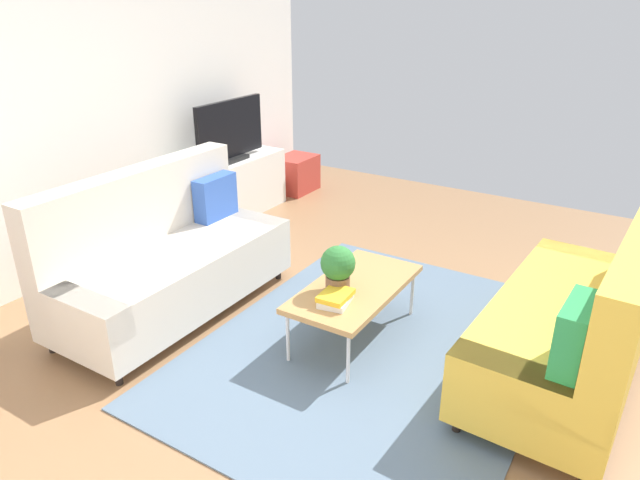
{
  "coord_description": "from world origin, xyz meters",
  "views": [
    {
      "loc": [
        -3.0,
        -1.52,
        2.3
      ],
      "look_at": [
        0.24,
        0.49,
        0.65
      ],
      "focal_mm": 32.18,
      "sensor_mm": 36.0,
      "label": 1
    }
  ],
  "objects_px": {
    "potted_plant": "(338,267)",
    "bottle_1": "(211,158)",
    "couch_green": "(580,321)",
    "bottle_0": "(205,159)",
    "tv": "(230,132)",
    "coffee_table": "(355,289)",
    "tv_console": "(232,188)",
    "storage_trunk": "(296,174)",
    "table_book_0": "(336,300)",
    "couch_beige": "(168,257)",
    "vase_0": "(189,166)"
  },
  "relations": [
    {
      "from": "tv_console",
      "to": "tv",
      "type": "xyz_separation_m",
      "value": [
        -0.0,
        -0.02,
        0.63
      ]
    },
    {
      "from": "storage_trunk",
      "to": "vase_0",
      "type": "relative_size",
      "value": 3.71
    },
    {
      "from": "tv_console",
      "to": "bottle_1",
      "type": "xyz_separation_m",
      "value": [
        -0.34,
        -0.04,
        0.43
      ]
    },
    {
      "from": "coffee_table",
      "to": "vase_0",
      "type": "relative_size",
      "value": 7.84
    },
    {
      "from": "couch_green",
      "to": "bottle_1",
      "type": "xyz_separation_m",
      "value": [
        0.83,
        3.7,
        0.31
      ]
    },
    {
      "from": "couch_green",
      "to": "coffee_table",
      "type": "bearing_deg",
      "value": 104.02
    },
    {
      "from": "tv_console",
      "to": "potted_plant",
      "type": "bearing_deg",
      "value": -125.04
    },
    {
      "from": "tv",
      "to": "vase_0",
      "type": "bearing_deg",
      "value": 173.12
    },
    {
      "from": "tv_console",
      "to": "bottle_1",
      "type": "relative_size",
      "value": 6.54
    },
    {
      "from": "potted_plant",
      "to": "bottle_1",
      "type": "xyz_separation_m",
      "value": [
        1.24,
        2.22,
        0.15
      ]
    },
    {
      "from": "coffee_table",
      "to": "potted_plant",
      "type": "xyz_separation_m",
      "value": [
        -0.13,
        0.06,
        0.21
      ]
    },
    {
      "from": "table_book_0",
      "to": "bottle_0",
      "type": "bearing_deg",
      "value": 60.42
    },
    {
      "from": "couch_beige",
      "to": "coffee_table",
      "type": "height_order",
      "value": "couch_beige"
    },
    {
      "from": "coffee_table",
      "to": "potted_plant",
      "type": "relative_size",
      "value": 3.34
    },
    {
      "from": "couch_beige",
      "to": "potted_plant",
      "type": "xyz_separation_m",
      "value": [
        0.26,
        -1.36,
        0.16
      ]
    },
    {
      "from": "potted_plant",
      "to": "table_book_0",
      "type": "height_order",
      "value": "potted_plant"
    },
    {
      "from": "couch_beige",
      "to": "vase_0",
      "type": "xyz_separation_m",
      "value": [
        1.26,
        0.95,
        0.27
      ]
    },
    {
      "from": "tv_console",
      "to": "bottle_1",
      "type": "bearing_deg",
      "value": -173.37
    },
    {
      "from": "couch_green",
      "to": "tv",
      "type": "height_order",
      "value": "tv"
    },
    {
      "from": "couch_green",
      "to": "coffee_table",
      "type": "height_order",
      "value": "couch_green"
    },
    {
      "from": "coffee_table",
      "to": "table_book_0",
      "type": "xyz_separation_m",
      "value": [
        -0.28,
        -0.01,
        0.05
      ]
    },
    {
      "from": "potted_plant",
      "to": "vase_0",
      "type": "height_order",
      "value": "vase_0"
    },
    {
      "from": "tv",
      "to": "potted_plant",
      "type": "xyz_separation_m",
      "value": [
        -1.58,
        -2.24,
        -0.35
      ]
    },
    {
      "from": "storage_trunk",
      "to": "table_book_0",
      "type": "xyz_separation_m",
      "value": [
        -2.84,
        -2.23,
        0.22
      ]
    },
    {
      "from": "tv_console",
      "to": "tv",
      "type": "distance_m",
      "value": 0.63
    },
    {
      "from": "storage_trunk",
      "to": "table_book_0",
      "type": "relative_size",
      "value": 2.17
    },
    {
      "from": "potted_plant",
      "to": "tv",
      "type": "bearing_deg",
      "value": 54.72
    },
    {
      "from": "coffee_table",
      "to": "potted_plant",
      "type": "distance_m",
      "value": 0.25
    },
    {
      "from": "potted_plant",
      "to": "couch_green",
      "type": "bearing_deg",
      "value": -74.44
    },
    {
      "from": "coffee_table",
      "to": "table_book_0",
      "type": "height_order",
      "value": "table_book_0"
    },
    {
      "from": "couch_beige",
      "to": "bottle_1",
      "type": "xyz_separation_m",
      "value": [
        1.5,
        0.86,
        0.31
      ]
    },
    {
      "from": "tv",
      "to": "table_book_0",
      "type": "height_order",
      "value": "tv"
    },
    {
      "from": "potted_plant",
      "to": "bottle_1",
      "type": "height_order",
      "value": "bottle_1"
    },
    {
      "from": "vase_0",
      "to": "bottle_1",
      "type": "relative_size",
      "value": 0.66
    },
    {
      "from": "couch_green",
      "to": "vase_0",
      "type": "bearing_deg",
      "value": 83.88
    },
    {
      "from": "couch_green",
      "to": "potted_plant",
      "type": "bearing_deg",
      "value": 108.29
    },
    {
      "from": "storage_trunk",
      "to": "bottle_1",
      "type": "bearing_deg",
      "value": 177.62
    },
    {
      "from": "couch_green",
      "to": "tv",
      "type": "distance_m",
      "value": 3.94
    },
    {
      "from": "bottle_1",
      "to": "coffee_table",
      "type": "bearing_deg",
      "value": -115.92
    },
    {
      "from": "couch_beige",
      "to": "tv_console",
      "type": "relative_size",
      "value": 1.36
    },
    {
      "from": "couch_green",
      "to": "bottle_1",
      "type": "bearing_deg",
      "value": 80.15
    },
    {
      "from": "couch_green",
      "to": "bottle_0",
      "type": "xyz_separation_m",
      "value": [
        0.74,
        3.7,
        0.32
      ]
    },
    {
      "from": "storage_trunk",
      "to": "potted_plant",
      "type": "bearing_deg",
      "value": -141.18
    },
    {
      "from": "coffee_table",
      "to": "tv",
      "type": "distance_m",
      "value": 2.78
    },
    {
      "from": "potted_plant",
      "to": "bottle_1",
      "type": "relative_size",
      "value": 1.54
    },
    {
      "from": "bottle_0",
      "to": "potted_plant",
      "type": "bearing_deg",
      "value": -117.36
    },
    {
      "from": "coffee_table",
      "to": "bottle_1",
      "type": "height_order",
      "value": "bottle_1"
    },
    {
      "from": "bottle_1",
      "to": "storage_trunk",
      "type": "bearing_deg",
      "value": -2.38
    },
    {
      "from": "storage_trunk",
      "to": "potted_plant",
      "type": "xyz_separation_m",
      "value": [
        -2.68,
        -2.16,
        0.38
      ]
    },
    {
      "from": "potted_plant",
      "to": "bottle_1",
      "type": "distance_m",
      "value": 2.55
    }
  ]
}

